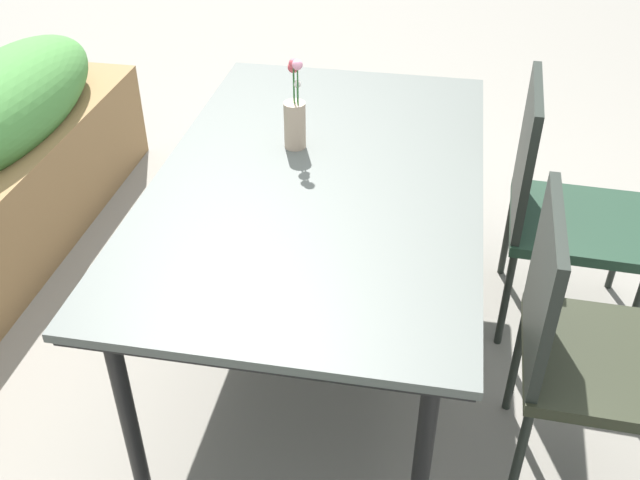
% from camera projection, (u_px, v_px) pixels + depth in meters
% --- Properties ---
extents(ground_plane, '(12.00, 12.00, 0.00)m').
position_uv_depth(ground_plane, '(317.00, 362.00, 2.69)').
color(ground_plane, gray).
extents(dining_table, '(1.67, 1.01, 0.77)m').
position_uv_depth(dining_table, '(320.00, 188.00, 2.32)').
color(dining_table, '#4C514C').
rests_on(dining_table, ground).
extents(chair_near_right, '(0.50, 0.50, 0.95)m').
position_uv_depth(chair_near_right, '(557.00, 200.00, 2.62)').
color(chair_near_right, '#1A3223').
rests_on(chair_near_right, ground).
extents(chair_near_left, '(0.48, 0.48, 0.93)m').
position_uv_depth(chair_near_left, '(583.00, 340.00, 2.01)').
color(chair_near_left, '#262A1B').
rests_on(chair_near_left, ground).
extents(flower_vase, '(0.07, 0.07, 0.31)m').
position_uv_depth(flower_vase, '(295.00, 117.00, 2.37)').
color(flower_vase, tan).
rests_on(flower_vase, dining_table).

